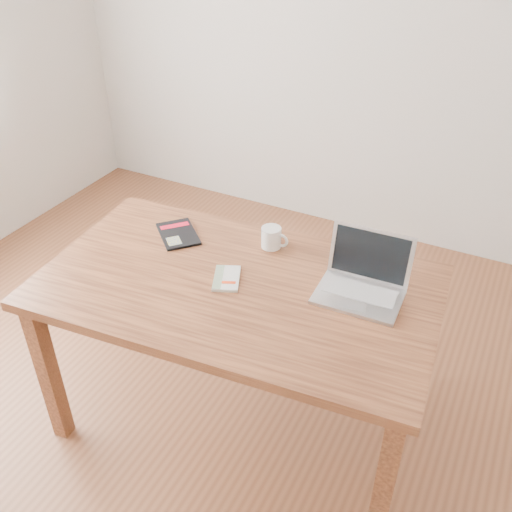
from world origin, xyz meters
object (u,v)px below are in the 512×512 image
at_px(coffee_mug, 272,237).
at_px(laptop, 363,281).
at_px(black_guidebook, 178,234).
at_px(white_guidebook, 227,278).
at_px(desk, 237,302).

bearing_deg(coffee_mug, laptop, -13.07).
xyz_separation_m(black_guidebook, laptop, (0.81, -0.02, 0.04)).
height_order(white_guidebook, laptop, laptop).
distance_m(white_guidebook, coffee_mug, 0.29).
distance_m(desk, laptop, 0.48).
bearing_deg(coffee_mug, black_guidebook, -163.22).
relative_size(desk, black_guidebook, 6.01).
relative_size(white_guidebook, black_guidebook, 0.70).
height_order(desk, white_guidebook, white_guidebook).
bearing_deg(desk, coffee_mug, 83.09).
xyz_separation_m(white_guidebook, coffee_mug, (0.05, 0.28, 0.04)).
xyz_separation_m(black_guidebook, coffee_mug, (0.39, 0.10, 0.04)).
bearing_deg(white_guidebook, laptop, -4.66).
bearing_deg(coffee_mug, desk, -89.35).
bearing_deg(black_guidebook, coffee_mug, -33.35).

